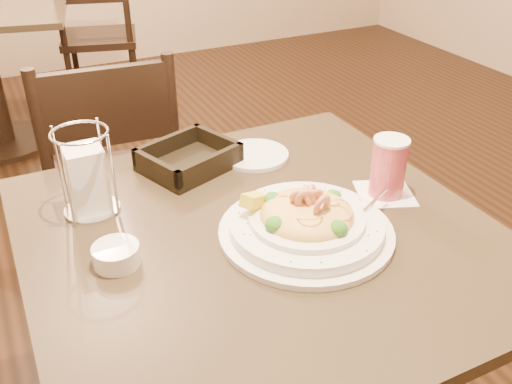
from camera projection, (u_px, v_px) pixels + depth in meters
name	position (u px, v px, depth m)	size (l,w,h in m)	color
main_table	(260.00, 320.00, 1.26)	(0.90, 0.90, 0.75)	black
dining_chair_near	(113.00, 181.00, 1.82)	(0.45, 0.45, 0.93)	black
dining_chair_far	(98.00, 32.00, 3.31)	(0.51, 0.51, 0.93)	black
pasta_bowl	(306.00, 221.00, 1.11)	(0.38, 0.34, 0.11)	white
drink_glass	(388.00, 168.00, 1.22)	(0.15, 0.15, 0.13)	white
bread_basket	(189.00, 160.00, 1.35)	(0.25, 0.23, 0.06)	black
napkin_caddy	(87.00, 178.00, 1.16)	(0.12, 0.12, 0.18)	silver
side_plate	(255.00, 155.00, 1.40)	(0.17, 0.17, 0.01)	white
butter_ramekin	(116.00, 255.00, 1.03)	(0.09, 0.09, 0.04)	white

